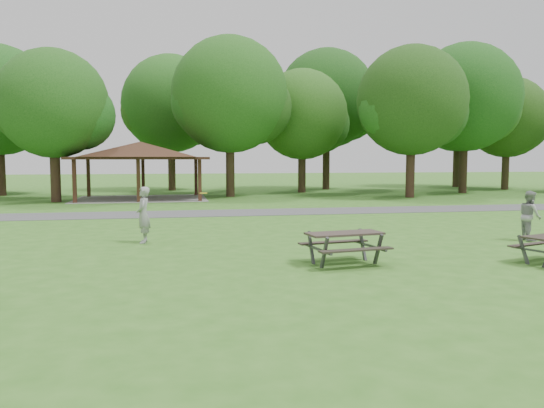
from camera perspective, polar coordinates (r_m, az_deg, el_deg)
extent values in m
plane|color=#346C1F|center=(12.27, -1.14, -7.75)|extent=(160.00, 160.00, 0.00)
cube|color=#4A4A4C|center=(26.01, -6.26, -0.98)|extent=(120.00, 3.20, 0.02)
cube|color=#381D14|center=(33.62, -20.48, 2.29)|extent=(0.22, 0.22, 2.60)
cube|color=#362113|center=(38.95, -19.14, 2.65)|extent=(0.22, 0.22, 2.60)
cube|color=#362013|center=(33.19, -14.17, 2.42)|extent=(0.22, 0.22, 2.60)
cube|color=#361F13|center=(38.58, -13.69, 2.77)|extent=(0.22, 0.22, 2.60)
cube|color=#371E14|center=(33.17, -7.77, 2.52)|extent=(0.22, 0.22, 2.60)
cube|color=#331B12|center=(38.56, -8.19, 2.86)|extent=(0.22, 0.22, 2.60)
cube|color=black|center=(35.86, -13.96, 4.81)|extent=(8.60, 6.60, 0.16)
pyramid|color=#382116|center=(35.86, -13.98, 5.74)|extent=(7.01, 7.01, 1.00)
cube|color=gray|center=(35.96, -13.87, 0.56)|extent=(8.40, 6.40, 0.03)
cylinder|color=#301D15|center=(42.54, -27.14, 3.40)|extent=(0.60, 0.60, 3.85)
sphere|color=#1B4A15|center=(42.49, -24.95, 8.98)|extent=(5.07, 5.07, 5.07)
cylinder|color=#2F1E15|center=(35.02, -22.27, 3.06)|extent=(0.60, 0.60, 3.50)
sphere|color=#194814|center=(35.16, -22.50, 9.96)|extent=(6.60, 6.60, 6.60)
sphere|color=#144815|center=(35.14, -19.97, 8.96)|extent=(4.29, 4.29, 4.29)
sphere|color=#194012|center=(35.21, -24.67, 9.07)|extent=(3.96, 3.96, 3.96)
cylinder|color=#302115|center=(37.02, -4.52, 3.91)|extent=(0.60, 0.60, 4.02)
sphere|color=#1A4B15|center=(37.26, -4.57, 11.64)|extent=(8.00, 8.00, 8.00)
sphere|color=#193F12|center=(37.71, -1.85, 10.35)|extent=(5.20, 5.20, 5.20)
sphere|color=#174C15|center=(36.86, -7.05, 10.75)|extent=(4.80, 4.80, 4.80)
cylinder|color=#302115|center=(41.53, 3.24, 3.62)|extent=(0.60, 0.60, 3.43)
sphere|color=#204D16|center=(41.65, 3.27, 9.60)|extent=(7.00, 7.00, 7.00)
sphere|color=#184413|center=(42.29, 5.26, 8.57)|extent=(4.55, 4.55, 4.55)
sphere|color=#1F4C15|center=(41.10, 1.41, 8.94)|extent=(4.20, 4.20, 4.20)
cylinder|color=#321E16|center=(37.39, 14.65, 3.59)|extent=(0.60, 0.60, 3.78)
sphere|color=#193F12|center=(37.58, 14.81, 10.71)|extent=(7.40, 7.40, 7.40)
sphere|color=#153F12|center=(38.52, 16.86, 9.42)|extent=(4.81, 4.81, 4.81)
sphere|color=#194E16|center=(36.74, 12.81, 10.02)|extent=(4.44, 4.44, 4.44)
cylinder|color=black|center=(43.30, 19.88, 3.90)|extent=(0.60, 0.60, 4.20)
sphere|color=#154513|center=(43.53, 20.08, 10.72)|extent=(8.20, 8.20, 8.20)
sphere|color=#1D4D16|center=(44.67, 21.91, 9.46)|extent=(5.33, 5.33, 5.33)
sphere|color=#174614|center=(42.49, 18.27, 10.09)|extent=(4.92, 4.92, 4.92)
cylinder|color=#302215|center=(49.48, 23.81, 3.51)|extent=(0.60, 0.60, 3.57)
sphere|color=#1C3F12|center=(49.59, 23.99, 8.52)|extent=(6.80, 6.80, 6.80)
sphere|color=#194112|center=(50.67, 25.20, 7.62)|extent=(4.42, 4.42, 4.42)
sphere|color=#1A4C15|center=(48.63, 22.77, 8.04)|extent=(4.08, 4.08, 4.08)
cylinder|color=#321F16|center=(44.80, -10.73, 4.09)|extent=(0.60, 0.60, 4.13)
sphere|color=#1A4D16|center=(45.02, -10.84, 10.55)|extent=(8.00, 8.00, 8.00)
sphere|color=#1A4814|center=(45.28, -8.51, 9.54)|extent=(5.20, 5.20, 5.20)
sphere|color=#204C15|center=(44.79, -12.90, 9.77)|extent=(4.80, 4.80, 4.80)
cylinder|color=#301F15|center=(45.68, 5.85, 4.43)|extent=(0.60, 0.60, 4.55)
sphere|color=#143F12|center=(45.95, 5.91, 11.21)|extent=(8.40, 8.40, 8.40)
sphere|color=#144513|center=(46.72, 8.05, 10.05)|extent=(5.46, 5.46, 5.46)
sphere|color=#1F4E16|center=(45.25, 3.90, 10.52)|extent=(5.04, 5.04, 5.04)
cylinder|color=black|center=(52.22, 19.21, 4.10)|extent=(0.60, 0.60, 4.27)
sphere|color=#154B15|center=(52.42, 19.37, 9.71)|extent=(8.00, 8.00, 8.00)
sphere|color=#1C4313|center=(53.53, 20.87, 8.71)|extent=(5.20, 5.20, 5.20)
sphere|color=#183F12|center=(51.42, 17.90, 9.18)|extent=(4.80, 4.80, 4.80)
cube|color=#322824|center=(13.61, 7.81, -3.15)|extent=(2.03, 1.05, 0.05)
cube|color=black|center=(13.10, 9.07, -4.90)|extent=(1.96, 0.57, 0.04)
cube|color=#2C2420|center=(14.22, 6.62, -4.09)|extent=(1.96, 0.57, 0.04)
cube|color=#434345|center=(12.99, 5.66, -5.28)|extent=(0.12, 0.41, 0.84)
cube|color=#414143|center=(13.71, 4.23, -4.72)|extent=(0.12, 0.41, 0.84)
cube|color=#464648|center=(13.35, 4.93, -4.86)|extent=(0.30, 1.57, 0.05)
cube|color=#3A3A3C|center=(13.68, 11.35, -4.83)|extent=(0.12, 0.41, 0.84)
cube|color=#464548|center=(14.37, 9.70, -4.33)|extent=(0.12, 0.41, 0.84)
cube|color=#47474A|center=(14.02, 10.51, -4.45)|extent=(0.30, 1.57, 0.05)
cube|color=#2D2420|center=(15.73, 26.22, -3.88)|extent=(1.72, 0.78, 0.04)
cube|color=#454548|center=(15.09, 25.42, -4.47)|extent=(0.17, 0.36, 0.75)
cube|color=#424245|center=(14.88, 26.55, -4.53)|extent=(0.49, 1.35, 0.05)
cylinder|color=yellow|center=(16.97, -7.39, 1.17)|extent=(0.30, 0.30, 0.02)
imported|color=gray|center=(17.31, -13.67, -1.15)|extent=(0.43, 0.66, 1.79)
imported|color=#959598|center=(19.25, 25.99, -1.13)|extent=(0.78, 0.92, 1.64)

